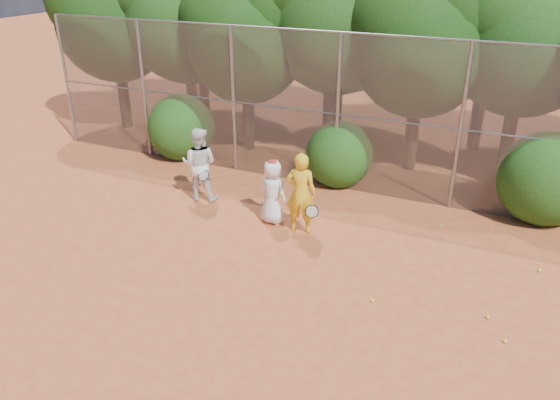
% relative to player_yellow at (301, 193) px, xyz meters
% --- Properties ---
extents(ground, '(80.00, 80.00, 0.00)m').
position_rel_player_yellow_xyz_m(ground, '(0.88, -3.33, -0.93)').
color(ground, '#AC4C27').
rests_on(ground, ground).
extents(fence_back, '(20.05, 0.09, 4.03)m').
position_rel_player_yellow_xyz_m(fence_back, '(0.76, 2.67, 1.12)').
color(fence_back, gray).
rests_on(fence_back, ground).
extents(tree_0, '(4.38, 3.81, 6.00)m').
position_rel_player_yellow_xyz_m(tree_0, '(-8.57, 4.71, 3.00)').
color(tree_0, black).
rests_on(tree_0, ground).
extents(tree_1, '(4.64, 4.03, 6.35)m').
position_rel_player_yellow_xyz_m(tree_1, '(-6.06, 5.21, 3.23)').
color(tree_1, black).
rests_on(tree_1, ground).
extents(tree_2, '(3.99, 3.47, 5.47)m').
position_rel_player_yellow_xyz_m(tree_2, '(-3.57, 4.50, 2.65)').
color(tree_2, black).
rests_on(tree_2, ground).
extents(tree_3, '(4.89, 4.26, 6.70)m').
position_rel_player_yellow_xyz_m(tree_3, '(-1.06, 5.51, 3.46)').
color(tree_3, black).
rests_on(tree_3, ground).
extents(tree_4, '(4.19, 3.64, 5.73)m').
position_rel_player_yellow_xyz_m(tree_4, '(1.43, 4.91, 2.82)').
color(tree_4, black).
rests_on(tree_4, ground).
extents(tree_5, '(4.51, 3.92, 6.17)m').
position_rel_player_yellow_xyz_m(tree_5, '(3.94, 5.71, 3.11)').
color(tree_5, black).
rests_on(tree_5, ground).
extents(tree_11, '(4.64, 4.03, 6.35)m').
position_rel_player_yellow_xyz_m(tree_11, '(2.94, 7.31, 3.23)').
color(tree_11, black).
rests_on(tree_11, ground).
extents(bush_0, '(2.00, 2.00, 2.00)m').
position_rel_player_yellow_xyz_m(bush_0, '(-5.12, 2.97, 0.07)').
color(bush_0, '#174310').
rests_on(bush_0, ground).
extents(bush_1, '(1.80, 1.80, 1.80)m').
position_rel_player_yellow_xyz_m(bush_1, '(-0.12, 2.97, -0.03)').
color(bush_1, '#174310').
rests_on(bush_1, ground).
extents(bush_2, '(2.20, 2.20, 2.20)m').
position_rel_player_yellow_xyz_m(bush_2, '(4.88, 2.97, 0.17)').
color(bush_2, '#174310').
rests_on(bush_2, ground).
extents(player_yellow, '(0.88, 0.59, 1.87)m').
position_rel_player_yellow_xyz_m(player_yellow, '(0.00, 0.00, 0.00)').
color(player_yellow, yellow).
rests_on(player_yellow, ground).
extents(player_teen, '(0.85, 0.66, 1.55)m').
position_rel_player_yellow_xyz_m(player_teen, '(-0.76, 0.15, -0.16)').
color(player_teen, white).
rests_on(player_teen, ground).
extents(player_white, '(1.05, 0.90, 1.87)m').
position_rel_player_yellow_xyz_m(player_white, '(-2.97, 0.56, 0.00)').
color(player_white, white).
rests_on(player_white, ground).
extents(ball_0, '(0.07, 0.07, 0.07)m').
position_rel_player_yellow_xyz_m(ball_0, '(4.52, -2.17, -0.90)').
color(ball_0, '#C5E229').
rests_on(ball_0, ground).
extents(ball_1, '(0.07, 0.07, 0.07)m').
position_rel_player_yellow_xyz_m(ball_1, '(4.99, 0.38, -0.90)').
color(ball_1, '#C5E229').
rests_on(ball_1, ground).
extents(ball_3, '(0.07, 0.07, 0.07)m').
position_rel_player_yellow_xyz_m(ball_3, '(4.20, -1.61, -0.90)').
color(ball_3, '#C5E229').
rests_on(ball_3, ground).
extents(ball_4, '(0.07, 0.07, 0.07)m').
position_rel_player_yellow_xyz_m(ball_4, '(2.23, -1.97, -0.90)').
color(ball_4, '#C5E229').
rests_on(ball_4, ground).
extents(ball_5, '(0.07, 0.07, 0.07)m').
position_rel_player_yellow_xyz_m(ball_5, '(2.89, 1.51, -0.90)').
color(ball_5, '#C5E229').
rests_on(ball_5, ground).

